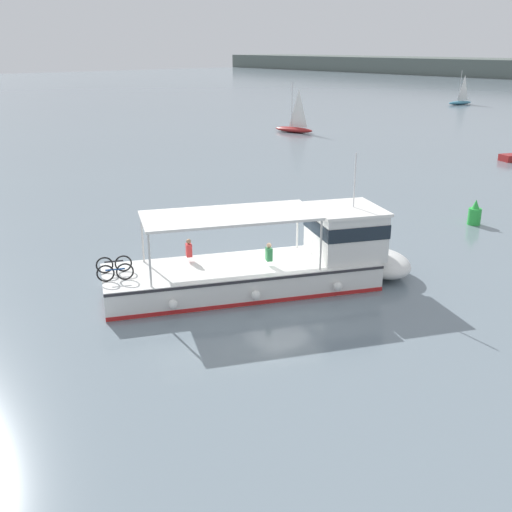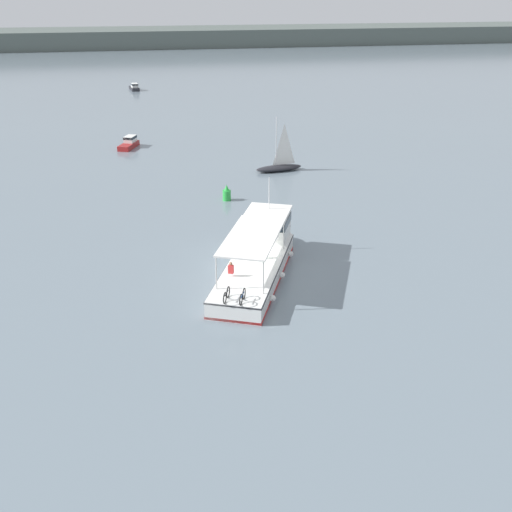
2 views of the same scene
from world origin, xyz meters
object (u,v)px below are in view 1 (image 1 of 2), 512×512
Objects in this scene: ferry_main at (280,263)px; channel_buoy at (475,214)px; sailboat_far_left at (460,101)px; sailboat_off_stern at (294,127)px.

ferry_main is 14.17m from channel_buoy.
ferry_main reaches higher than channel_buoy.
sailboat_far_left is 3.86× the size of channel_buoy.
ferry_main is 9.18× the size of channel_buoy.
channel_buoy is (33.06, -17.58, 0.03)m from sailboat_off_stern.
sailboat_off_stern reaches higher than ferry_main.
sailboat_off_stern is at bearing 136.01° from ferry_main.
ferry_main is at bearing -43.99° from sailboat_off_stern.
channel_buoy is (39.61, -61.20, 0.03)m from sailboat_far_left.
sailboat_off_stern is (-32.88, 31.74, -0.47)m from ferry_main.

